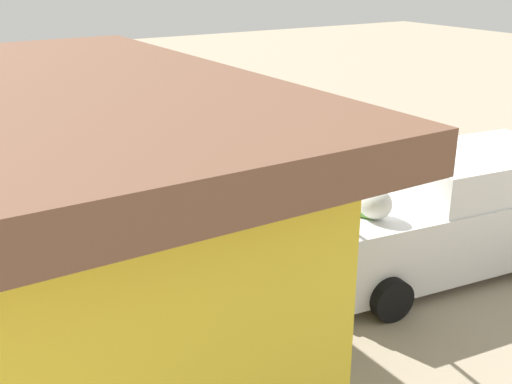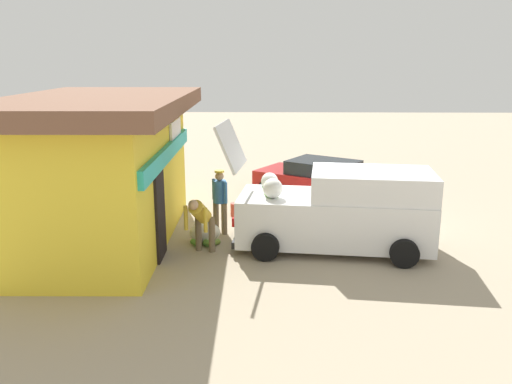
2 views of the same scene
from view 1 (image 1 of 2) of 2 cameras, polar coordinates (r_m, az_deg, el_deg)
The scene contains 8 objects.
ground_plane at distance 11.61m, azimuth 9.63°, elevation -3.68°, with size 60.00×60.00×0.00m, color tan.
storefront_bar at distance 7.43m, azimuth -16.26°, elevation -2.99°, with size 7.26×4.12×3.51m.
delivery_van at distance 10.29m, azimuth 16.66°, elevation -1.87°, with size 2.58×5.02×2.93m.
parked_sedan at distance 13.51m, azimuth 3.06°, elevation 2.84°, with size 3.70×4.48×1.25m.
vendor_standing at distance 9.32m, azimuth -0.64°, elevation -3.36°, with size 0.48×0.48×1.63m.
customer_bending at distance 8.06m, azimuth 3.10°, elevation -8.11°, with size 0.79×0.66×1.37m.
unloaded_banana_pile at distance 8.93m, azimuth 0.12°, elevation -9.56°, with size 0.88×0.86×0.49m.
paint_bucket at distance 10.89m, azimuth -3.09°, elevation -3.99°, with size 0.28×0.28×0.38m, color #BF3F33.
Camera 1 is at (-7.89, 7.09, 4.71)m, focal length 43.75 mm.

